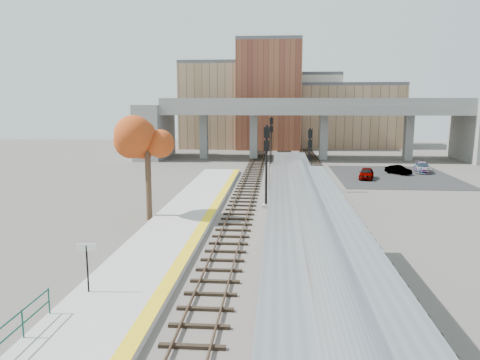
% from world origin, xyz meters
% --- Properties ---
extents(ground, '(160.00, 160.00, 0.00)m').
position_xyz_m(ground, '(0.00, 0.00, 0.00)').
color(ground, '#47423D').
rests_on(ground, ground).
extents(platform, '(4.50, 60.00, 0.35)m').
position_xyz_m(platform, '(-7.25, 0.00, 0.17)').
color(platform, '#9E9E99').
rests_on(platform, ground).
extents(yellow_strip, '(0.70, 60.00, 0.01)m').
position_xyz_m(yellow_strip, '(-5.35, 0.00, 0.35)').
color(yellow_strip, yellow).
rests_on(yellow_strip, platform).
extents(tracks, '(10.70, 95.00, 0.25)m').
position_xyz_m(tracks, '(0.93, 12.50, 0.08)').
color(tracks, black).
rests_on(tracks, ground).
extents(overpass, '(54.00, 12.00, 9.50)m').
position_xyz_m(overpass, '(4.92, 45.00, 5.81)').
color(overpass, slate).
rests_on(overpass, ground).
extents(buildings_far, '(43.00, 21.00, 20.60)m').
position_xyz_m(buildings_far, '(1.26, 66.57, 7.88)').
color(buildings_far, '#A68060').
rests_on(buildings_far, ground).
extents(parking_lot, '(14.00, 18.00, 0.04)m').
position_xyz_m(parking_lot, '(14.00, 28.00, 0.02)').
color(parking_lot, black).
rests_on(parking_lot, ground).
extents(locomotive, '(3.02, 19.05, 4.10)m').
position_xyz_m(locomotive, '(1.00, 8.08, 2.28)').
color(locomotive, '#A8AAB2').
rests_on(locomotive, ground).
extents(coach, '(3.03, 25.00, 5.00)m').
position_xyz_m(coach, '(1.00, -14.52, 2.80)').
color(coach, '#A8AAB2').
rests_on(coach, ground).
extents(signal_mast_near, '(0.60, 0.64, 7.04)m').
position_xyz_m(signal_mast_near, '(-1.10, 9.67, 3.49)').
color(signal_mast_near, '#9E9E99').
rests_on(signal_mast_near, ground).
extents(signal_mast_mid, '(0.60, 0.64, 6.38)m').
position_xyz_m(signal_mast_mid, '(3.00, 17.27, 3.03)').
color(signal_mast_mid, '#9E9E99').
rests_on(signal_mast_mid, ground).
extents(signal_mast_far, '(0.60, 0.64, 6.93)m').
position_xyz_m(signal_mast_far, '(-1.10, 35.34, 3.42)').
color(signal_mast_far, '#9E9E99').
rests_on(signal_mast_far, ground).
extents(station_sign, '(0.90, 0.13, 2.27)m').
position_xyz_m(station_sign, '(-8.71, -9.69, 1.98)').
color(station_sign, black).
rests_on(station_sign, platform).
extents(tree, '(3.60, 3.60, 7.88)m').
position_xyz_m(tree, '(-9.91, 4.93, 5.85)').
color(tree, '#382619').
rests_on(tree, ground).
extents(car_a, '(2.44, 4.17, 1.33)m').
position_xyz_m(car_a, '(10.21, 25.65, 0.71)').
color(car_a, '#99999E').
rests_on(car_a, parking_lot).
extents(car_b, '(3.02, 3.32, 1.10)m').
position_xyz_m(car_b, '(14.85, 29.64, 0.59)').
color(car_b, '#99999E').
rests_on(car_b, parking_lot).
extents(car_c, '(2.35, 4.56, 1.27)m').
position_xyz_m(car_c, '(18.32, 31.56, 0.67)').
color(car_c, '#99999E').
rests_on(car_c, parking_lot).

